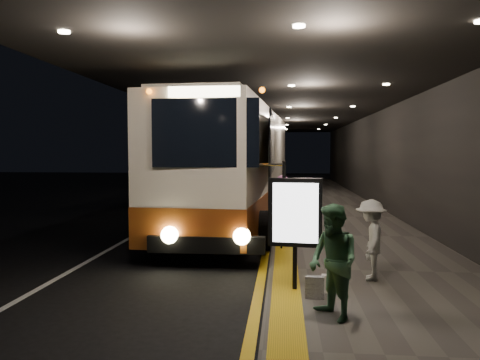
{
  "coord_description": "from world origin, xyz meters",
  "views": [
    {
      "loc": [
        2.79,
        -12.85,
        2.57
      ],
      "look_at": [
        1.42,
        1.86,
        1.7
      ],
      "focal_mm": 35.0,
      "sensor_mm": 36.0,
      "label": 1
    }
  ],
  "objects_px": {
    "coach_main": "(235,171)",
    "coach_second": "(256,166)",
    "passenger_waiting_white": "(371,240)",
    "passenger_boarding": "(284,208)",
    "passenger_waiting_green": "(333,262)",
    "bag_polka": "(314,287)",
    "stanchion_post": "(281,229)",
    "coach_third": "(261,162)",
    "bag_plain": "(329,284)",
    "info_sign": "(295,215)"
  },
  "relations": [
    {
      "from": "coach_second",
      "to": "bag_polka",
      "type": "height_order",
      "value": "coach_second"
    },
    {
      "from": "coach_second",
      "to": "bag_polka",
      "type": "relative_size",
      "value": 30.04
    },
    {
      "from": "coach_third",
      "to": "bag_polka",
      "type": "height_order",
      "value": "coach_third"
    },
    {
      "from": "passenger_waiting_green",
      "to": "passenger_waiting_white",
      "type": "relative_size",
      "value": 1.1
    },
    {
      "from": "passenger_boarding",
      "to": "passenger_waiting_white",
      "type": "relative_size",
      "value": 1.17
    },
    {
      "from": "coach_main",
      "to": "coach_third",
      "type": "xyz_separation_m",
      "value": [
        -0.37,
        26.45,
        -0.21
      ]
    },
    {
      "from": "coach_second",
      "to": "bag_polka",
      "type": "xyz_separation_m",
      "value": [
        2.32,
        -23.42,
        -1.34
      ]
    },
    {
      "from": "passenger_boarding",
      "to": "stanchion_post",
      "type": "bearing_deg",
      "value": 157.56
    },
    {
      "from": "coach_third",
      "to": "passenger_boarding",
      "type": "xyz_separation_m",
      "value": [
        2.04,
        -29.88,
        -0.65
      ]
    },
    {
      "from": "coach_third",
      "to": "bag_plain",
      "type": "relative_size",
      "value": 37.36
    },
    {
      "from": "coach_main",
      "to": "coach_second",
      "type": "height_order",
      "value": "coach_main"
    },
    {
      "from": "passenger_waiting_green",
      "to": "bag_polka",
      "type": "height_order",
      "value": "passenger_waiting_green"
    },
    {
      "from": "coach_third",
      "to": "info_sign",
      "type": "bearing_deg",
      "value": -87.67
    },
    {
      "from": "stanchion_post",
      "to": "passenger_boarding",
      "type": "bearing_deg",
      "value": 87.22
    },
    {
      "from": "passenger_boarding",
      "to": "info_sign",
      "type": "distance_m",
      "value": 4.55
    },
    {
      "from": "info_sign",
      "to": "stanchion_post",
      "type": "relative_size",
      "value": 1.94
    },
    {
      "from": "passenger_waiting_white",
      "to": "bag_plain",
      "type": "xyz_separation_m",
      "value": [
        -0.88,
        -0.92,
        -0.61
      ]
    },
    {
      "from": "coach_main",
      "to": "passenger_waiting_white",
      "type": "distance_m",
      "value": 7.95
    },
    {
      "from": "coach_main",
      "to": "passenger_boarding",
      "type": "xyz_separation_m",
      "value": [
        1.67,
        -3.43,
        -0.86
      ]
    },
    {
      "from": "passenger_waiting_green",
      "to": "info_sign",
      "type": "relative_size",
      "value": 0.85
    },
    {
      "from": "coach_second",
      "to": "coach_third",
      "type": "bearing_deg",
      "value": 94.71
    },
    {
      "from": "bag_plain",
      "to": "coach_second",
      "type": "bearing_deg",
      "value": 96.41
    },
    {
      "from": "bag_polka",
      "to": "stanchion_post",
      "type": "bearing_deg",
      "value": 98.07
    },
    {
      "from": "coach_second",
      "to": "passenger_boarding",
      "type": "relative_size",
      "value": 6.26
    },
    {
      "from": "passenger_boarding",
      "to": "bag_polka",
      "type": "xyz_separation_m",
      "value": [
        0.51,
        -5.01,
        -0.71
      ]
    },
    {
      "from": "passenger_boarding",
      "to": "bag_plain",
      "type": "bearing_deg",
      "value": 169.89
    },
    {
      "from": "coach_main",
      "to": "bag_polka",
      "type": "bearing_deg",
      "value": -71.62
    },
    {
      "from": "passenger_waiting_white",
      "to": "coach_main",
      "type": "bearing_deg",
      "value": -143.37
    },
    {
      "from": "coach_third",
      "to": "stanchion_post",
      "type": "relative_size",
      "value": 11.13
    },
    {
      "from": "passenger_waiting_green",
      "to": "info_sign",
      "type": "height_order",
      "value": "info_sign"
    },
    {
      "from": "passenger_boarding",
      "to": "passenger_waiting_white",
      "type": "bearing_deg",
      "value": -175.65
    },
    {
      "from": "passenger_boarding",
      "to": "coach_main",
      "type": "bearing_deg",
      "value": 6.32
    },
    {
      "from": "coach_main",
      "to": "info_sign",
      "type": "xyz_separation_m",
      "value": [
        1.87,
        -7.96,
        -0.43
      ]
    },
    {
      "from": "coach_main",
      "to": "bag_polka",
      "type": "relative_size",
      "value": 34.39
    },
    {
      "from": "bag_polka",
      "to": "coach_second",
      "type": "bearing_deg",
      "value": 95.67
    },
    {
      "from": "passenger_waiting_green",
      "to": "bag_polka",
      "type": "xyz_separation_m",
      "value": [
        -0.21,
        0.93,
        -0.65
      ]
    },
    {
      "from": "coach_third",
      "to": "passenger_boarding",
      "type": "distance_m",
      "value": 29.96
    },
    {
      "from": "passenger_boarding",
      "to": "bag_plain",
      "type": "height_order",
      "value": "passenger_boarding"
    },
    {
      "from": "coach_second",
      "to": "passenger_boarding",
      "type": "bearing_deg",
      "value": -80.84
    },
    {
      "from": "coach_second",
      "to": "passenger_waiting_white",
      "type": "relative_size",
      "value": 7.35
    },
    {
      "from": "passenger_waiting_white",
      "to": "passenger_boarding",
      "type": "bearing_deg",
      "value": -144.32
    },
    {
      "from": "coach_second",
      "to": "stanchion_post",
      "type": "height_order",
      "value": "coach_second"
    },
    {
      "from": "info_sign",
      "to": "coach_third",
      "type": "bearing_deg",
      "value": 101.01
    },
    {
      "from": "coach_main",
      "to": "bag_polka",
      "type": "xyz_separation_m",
      "value": [
        2.19,
        -8.44,
        -1.57
      ]
    },
    {
      "from": "passenger_boarding",
      "to": "stanchion_post",
      "type": "relative_size",
      "value": 1.77
    },
    {
      "from": "coach_main",
      "to": "bag_plain",
      "type": "relative_size",
      "value": 42.55
    },
    {
      "from": "coach_second",
      "to": "passenger_waiting_white",
      "type": "xyz_separation_m",
      "value": [
        3.47,
        -22.13,
        -0.76
      ]
    },
    {
      "from": "passenger_boarding",
      "to": "bag_plain",
      "type": "relative_size",
      "value": 5.94
    },
    {
      "from": "passenger_waiting_white",
      "to": "bag_plain",
      "type": "relative_size",
      "value": 5.06
    },
    {
      "from": "passenger_waiting_white",
      "to": "bag_polka",
      "type": "xyz_separation_m",
      "value": [
        -1.14,
        -1.29,
        -0.58
      ]
    }
  ]
}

